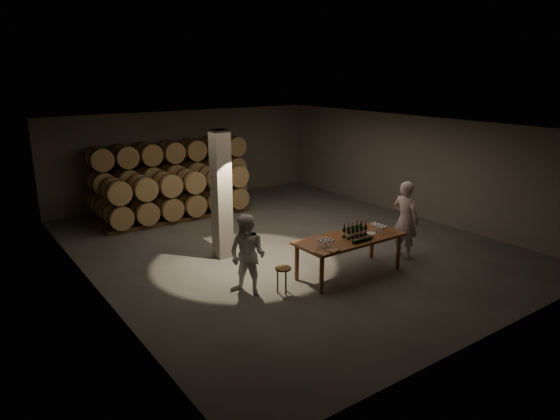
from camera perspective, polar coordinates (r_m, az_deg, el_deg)
room at (r=12.34m, az=-6.72°, el=1.71°), size 12.00×12.00×12.00m
tasting_table at (r=11.48m, az=7.96°, el=-3.60°), size 2.60×1.10×0.90m
barrel_stack_back at (r=17.19m, az=-12.31°, el=4.07°), size 5.48×0.95×2.31m
barrel_stack_front at (r=15.86m, az=-11.50°, el=1.78°), size 4.70×0.95×1.57m
bottle_cluster at (r=11.49m, az=8.55°, el=-2.44°), size 0.60×0.23×0.33m
lying_bottles at (r=11.18m, az=9.41°, el=-3.41°), size 0.64×0.09×0.09m
glass_cluster_left at (r=10.81m, az=5.24°, el=-3.52°), size 0.30×0.30×0.16m
glass_cluster_right at (r=11.94m, az=11.22°, el=-1.81°), size 0.20×0.42×0.18m
plate at (r=11.77m, az=10.32°, el=-2.65°), size 0.25×0.25×0.01m
notebook_near at (r=10.55m, az=6.04°, el=-4.61°), size 0.32×0.28×0.03m
notebook_corner at (r=10.39m, az=4.89°, el=-4.93°), size 0.26×0.31×0.02m
pen at (r=10.72m, az=6.63°, el=-4.35°), size 0.12×0.05×0.01m
stool at (r=10.56m, az=0.35°, el=-7.12°), size 0.34×0.34×0.57m
person_man at (r=12.76m, az=14.13°, el=-1.08°), size 0.55×0.76×1.96m
person_woman at (r=10.39m, az=-3.74°, el=-5.18°), size 0.97×1.05×1.73m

